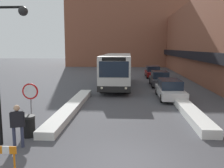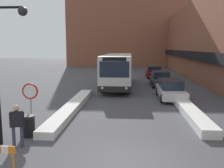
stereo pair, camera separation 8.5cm
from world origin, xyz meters
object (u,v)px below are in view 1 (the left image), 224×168
object	(u,v)px
city_bus	(117,69)
parked_car_middle	(160,79)
parked_car_back	(153,72)
stop_sign	(30,97)
trash_bin	(29,126)
parked_car_front	(170,89)
street_lamp	(3,58)
pedestrian	(17,122)

from	to	relation	value
city_bus	parked_car_middle	size ratio (longest dim) A/B	2.58
city_bus	parked_car_back	size ratio (longest dim) A/B	2.56
stop_sign	trash_bin	bearing A→B (deg)	-77.09
city_bus	stop_sign	xyz separation A→B (m)	(-3.45, -13.81, -0.09)
parked_car_back	stop_sign	size ratio (longest dim) A/B	2.00
parked_car_back	parked_car_front	bearing A→B (deg)	-90.00
city_bus	trash_bin	bearing A→B (deg)	-102.58
parked_car_middle	street_lamp	size ratio (longest dim) A/B	0.81
pedestrian	trash_bin	distance (m)	1.35
city_bus	parked_car_back	bearing A→B (deg)	62.11
parked_car_front	street_lamp	size ratio (longest dim) A/B	0.87
parked_car_middle	stop_sign	world-z (taller)	stop_sign
street_lamp	trash_bin	xyz separation A→B (m)	(0.47, 0.96, -3.04)
parked_car_front	street_lamp	distance (m)	13.08
parked_car_back	pedestrian	bearing A→B (deg)	-107.40
parked_car_back	trash_bin	distance (m)	24.12
stop_sign	parked_car_front	bearing A→B (deg)	46.01
stop_sign	street_lamp	bearing A→B (deg)	-99.14
stop_sign	trash_bin	world-z (taller)	stop_sign
parked_car_back	trash_bin	bearing A→B (deg)	-108.44
stop_sign	trash_bin	xyz separation A→B (m)	(0.19, -0.82, -1.18)
parked_car_back	pedestrian	distance (m)	25.26
city_bus	parked_car_front	world-z (taller)	city_bus
city_bus	parked_car_front	bearing A→B (deg)	-52.63
parked_car_middle	parked_car_back	size ratio (longest dim) A/B	0.99
city_bus	parked_car_back	world-z (taller)	city_bus
stop_sign	trash_bin	size ratio (longest dim) A/B	2.40
parked_car_front	stop_sign	size ratio (longest dim) A/B	2.13
parked_car_middle	parked_car_back	distance (m)	7.51
parked_car_front	pedestrian	distance (m)	12.65
street_lamp	pedestrian	world-z (taller)	street_lamp
trash_bin	parked_car_front	bearing A→B (deg)	49.45
city_bus	stop_sign	world-z (taller)	city_bus
parked_car_front	parked_car_middle	distance (m)	6.45
parked_car_middle	trash_bin	size ratio (longest dim) A/B	4.76
city_bus	parked_car_front	distance (m)	7.26
parked_car_middle	city_bus	bearing A→B (deg)	-170.43
city_bus	parked_car_middle	xyz separation A→B (m)	(4.36, 0.74, -1.00)
parked_car_back	trash_bin	size ratio (longest dim) A/B	4.80
city_bus	pedestrian	size ratio (longest dim) A/B	6.75
parked_car_back	trash_bin	xyz separation A→B (m)	(-7.63, -22.88, -0.27)
stop_sign	pedestrian	world-z (taller)	stop_sign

